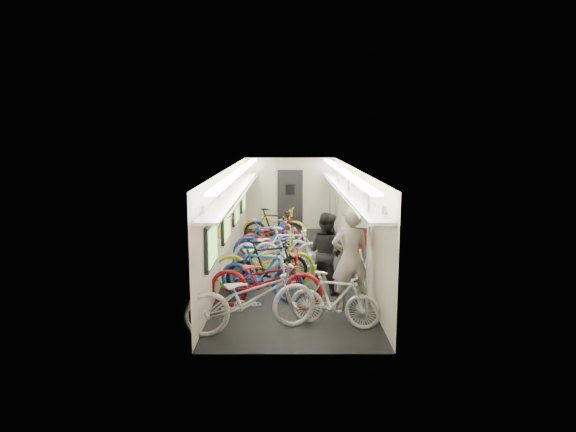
{
  "coord_description": "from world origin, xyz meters",
  "views": [
    {
      "loc": [
        -0.1,
        -12.13,
        3.23
      ],
      "look_at": [
        -0.08,
        0.62,
        1.15
      ],
      "focal_mm": 32.0,
      "sensor_mm": 36.0,
      "label": 1
    }
  ],
  "objects_px": {
    "passenger_mid": "(326,252)",
    "bicycle_1": "(261,273)",
    "bicycle_0": "(251,297)",
    "passenger_near": "(350,259)",
    "backpack": "(362,238)"
  },
  "relations": [
    {
      "from": "bicycle_0",
      "to": "passenger_near",
      "type": "height_order",
      "value": "passenger_near"
    },
    {
      "from": "bicycle_1",
      "to": "backpack",
      "type": "distance_m",
      "value": 2.06
    },
    {
      "from": "passenger_mid",
      "to": "bicycle_1",
      "type": "bearing_deg",
      "value": 58.33
    },
    {
      "from": "passenger_near",
      "to": "backpack",
      "type": "height_order",
      "value": "passenger_near"
    },
    {
      "from": "bicycle_0",
      "to": "passenger_near",
      "type": "relative_size",
      "value": 1.14
    },
    {
      "from": "passenger_near",
      "to": "bicycle_0",
      "type": "bearing_deg",
      "value": 20.84
    },
    {
      "from": "passenger_near",
      "to": "passenger_mid",
      "type": "xyz_separation_m",
      "value": [
        -0.37,
        1.08,
        -0.14
      ]
    },
    {
      "from": "bicycle_0",
      "to": "passenger_mid",
      "type": "height_order",
      "value": "passenger_mid"
    },
    {
      "from": "bicycle_0",
      "to": "passenger_near",
      "type": "xyz_separation_m",
      "value": [
        1.73,
        1.05,
        0.39
      ]
    },
    {
      "from": "passenger_near",
      "to": "backpack",
      "type": "relative_size",
      "value": 5.07
    },
    {
      "from": "bicycle_0",
      "to": "backpack",
      "type": "relative_size",
      "value": 5.8
    },
    {
      "from": "bicycle_0",
      "to": "passenger_mid",
      "type": "distance_m",
      "value": 2.54
    },
    {
      "from": "bicycle_0",
      "to": "backpack",
      "type": "bearing_deg",
      "value": -74.31
    },
    {
      "from": "bicycle_0",
      "to": "bicycle_1",
      "type": "xyz_separation_m",
      "value": [
        0.09,
        1.63,
        -0.04
      ]
    },
    {
      "from": "bicycle_1",
      "to": "passenger_near",
      "type": "xyz_separation_m",
      "value": [
        1.65,
        -0.58,
        0.43
      ]
    }
  ]
}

